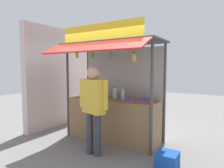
{
  "coord_description": "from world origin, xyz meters",
  "views": [
    {
      "loc": [
        2.43,
        -3.9,
        1.71
      ],
      "look_at": [
        0.0,
        0.0,
        1.34
      ],
      "focal_mm": 31.5,
      "sensor_mm": 36.0,
      "label": 1
    }
  ],
  "objects_px": {
    "banana_bunch_inner_right": "(93,56)",
    "water_bottle_left": "(83,90)",
    "banana_bunch_rightmost": "(111,57)",
    "water_bottle_mid_left": "(123,95)",
    "banana_bunch_inner_left": "(77,55)",
    "water_bottle_center": "(115,93)",
    "magazine_stack_rear_center": "(93,97)",
    "magazine_stack_far_left": "(146,100)",
    "water_bottle_back_left": "(100,93)",
    "banana_bunch_leftmost": "(134,57)",
    "vendor_person": "(93,102)",
    "plastic_crate": "(167,159)",
    "magazine_stack_right": "(130,100)"
  },
  "relations": [
    {
      "from": "banana_bunch_rightmost",
      "to": "banana_bunch_inner_right",
      "type": "bearing_deg",
      "value": 179.92
    },
    {
      "from": "magazine_stack_far_left",
      "to": "vendor_person",
      "type": "distance_m",
      "value": 1.16
    },
    {
      "from": "banana_bunch_inner_right",
      "to": "vendor_person",
      "type": "xyz_separation_m",
      "value": [
        0.36,
        -0.45,
        -0.93
      ]
    },
    {
      "from": "water_bottle_left",
      "to": "magazine_stack_rear_center",
      "type": "xyz_separation_m",
      "value": [
        0.64,
        -0.39,
        -0.09
      ]
    },
    {
      "from": "water_bottle_left",
      "to": "banana_bunch_leftmost",
      "type": "distance_m",
      "value": 2.07
    },
    {
      "from": "water_bottle_mid_left",
      "to": "banana_bunch_rightmost",
      "type": "distance_m",
      "value": 0.95
    },
    {
      "from": "banana_bunch_inner_right",
      "to": "water_bottle_mid_left",
      "type": "bearing_deg",
      "value": 39.75
    },
    {
      "from": "banana_bunch_inner_right",
      "to": "banana_bunch_leftmost",
      "type": "xyz_separation_m",
      "value": [
        1.01,
        0.0,
        -0.07
      ]
    },
    {
      "from": "water_bottle_back_left",
      "to": "magazine_stack_right",
      "type": "relative_size",
      "value": 0.81
    },
    {
      "from": "water_bottle_back_left",
      "to": "water_bottle_center",
      "type": "xyz_separation_m",
      "value": [
        0.41,
        0.02,
        0.03
      ]
    },
    {
      "from": "banana_bunch_inner_left",
      "to": "magazine_stack_far_left",
      "type": "bearing_deg",
      "value": 16.24
    },
    {
      "from": "water_bottle_back_left",
      "to": "banana_bunch_inner_left",
      "type": "relative_size",
      "value": 1.06
    },
    {
      "from": "banana_bunch_rightmost",
      "to": "vendor_person",
      "type": "relative_size",
      "value": 0.17
    },
    {
      "from": "water_bottle_mid_left",
      "to": "banana_bunch_inner_left",
      "type": "relative_size",
      "value": 1.12
    },
    {
      "from": "banana_bunch_rightmost",
      "to": "banana_bunch_inner_left",
      "type": "bearing_deg",
      "value": -179.9
    },
    {
      "from": "water_bottle_center",
      "to": "magazine_stack_rear_center",
      "type": "relative_size",
      "value": 0.97
    },
    {
      "from": "water_bottle_mid_left",
      "to": "water_bottle_center",
      "type": "xyz_separation_m",
      "value": [
        -0.25,
        0.06,
        0.02
      ]
    },
    {
      "from": "water_bottle_left",
      "to": "banana_bunch_inner_left",
      "type": "relative_size",
      "value": 1.24
    },
    {
      "from": "water_bottle_left",
      "to": "banana_bunch_leftmost",
      "type": "relative_size",
      "value": 0.82
    },
    {
      "from": "magazine_stack_rear_center",
      "to": "magazine_stack_far_left",
      "type": "bearing_deg",
      "value": 9.96
    },
    {
      "from": "banana_bunch_inner_left",
      "to": "banana_bunch_rightmost",
      "type": "height_order",
      "value": "same"
    },
    {
      "from": "water_bottle_back_left",
      "to": "magazine_stack_right",
      "type": "bearing_deg",
      "value": -10.23
    },
    {
      "from": "water_bottle_center",
      "to": "banana_bunch_leftmost",
      "type": "bearing_deg",
      "value": -33.85
    },
    {
      "from": "magazine_stack_right",
      "to": "magazine_stack_far_left",
      "type": "relative_size",
      "value": 0.9
    },
    {
      "from": "water_bottle_mid_left",
      "to": "magazine_stack_rear_center",
      "type": "height_order",
      "value": "water_bottle_mid_left"
    },
    {
      "from": "vendor_person",
      "to": "banana_bunch_rightmost",
      "type": "bearing_deg",
      "value": -89.68
    },
    {
      "from": "water_bottle_center",
      "to": "plastic_crate",
      "type": "xyz_separation_m",
      "value": [
        1.47,
        -0.65,
        -1.0
      ]
    },
    {
      "from": "water_bottle_back_left",
      "to": "water_bottle_center",
      "type": "distance_m",
      "value": 0.41
    },
    {
      "from": "water_bottle_center",
      "to": "banana_bunch_inner_left",
      "type": "bearing_deg",
      "value": -145.9
    },
    {
      "from": "banana_bunch_inner_left",
      "to": "vendor_person",
      "type": "bearing_deg",
      "value": -29.03
    },
    {
      "from": "water_bottle_left",
      "to": "banana_bunch_inner_right",
      "type": "bearing_deg",
      "value": -37.39
    },
    {
      "from": "vendor_person",
      "to": "water_bottle_back_left",
      "type": "bearing_deg",
      "value": -47.04
    },
    {
      "from": "magazine_stack_rear_center",
      "to": "banana_bunch_rightmost",
      "type": "height_order",
      "value": "banana_bunch_rightmost"
    },
    {
      "from": "banana_bunch_inner_left",
      "to": "banana_bunch_leftmost",
      "type": "distance_m",
      "value": 1.46
    },
    {
      "from": "banana_bunch_inner_right",
      "to": "water_bottle_left",
      "type": "bearing_deg",
      "value": 142.61
    },
    {
      "from": "water_bottle_mid_left",
      "to": "banana_bunch_inner_right",
      "type": "height_order",
      "value": "banana_bunch_inner_right"
    },
    {
      "from": "water_bottle_mid_left",
      "to": "plastic_crate",
      "type": "bearing_deg",
      "value": -25.98
    },
    {
      "from": "water_bottle_left",
      "to": "banana_bunch_inner_right",
      "type": "height_order",
      "value": "banana_bunch_inner_right"
    },
    {
      "from": "water_bottle_back_left",
      "to": "banana_bunch_leftmost",
      "type": "relative_size",
      "value": 0.7
    },
    {
      "from": "water_bottle_center",
      "to": "banana_bunch_leftmost",
      "type": "relative_size",
      "value": 0.87
    },
    {
      "from": "magazine_stack_rear_center",
      "to": "magazine_stack_far_left",
      "type": "relative_size",
      "value": 0.95
    },
    {
      "from": "magazine_stack_rear_center",
      "to": "vendor_person",
      "type": "distance_m",
      "value": 0.86
    },
    {
      "from": "banana_bunch_inner_right",
      "to": "magazine_stack_right",
      "type": "bearing_deg",
      "value": 22.02
    },
    {
      "from": "magazine_stack_rear_center",
      "to": "banana_bunch_inner_left",
      "type": "height_order",
      "value": "banana_bunch_inner_left"
    },
    {
      "from": "water_bottle_center",
      "to": "banana_bunch_inner_right",
      "type": "distance_m",
      "value": 1.03
    },
    {
      "from": "banana_bunch_inner_right",
      "to": "banana_bunch_leftmost",
      "type": "relative_size",
      "value": 0.75
    },
    {
      "from": "banana_bunch_rightmost",
      "to": "vendor_person",
      "type": "bearing_deg",
      "value": -104.4
    },
    {
      "from": "water_bottle_left",
      "to": "magazine_stack_right",
      "type": "xyz_separation_m",
      "value": [
        1.56,
        -0.31,
        -0.1
      ]
    },
    {
      "from": "banana_bunch_rightmost",
      "to": "water_bottle_back_left",
      "type": "bearing_deg",
      "value": 142.53
    },
    {
      "from": "banana_bunch_inner_left",
      "to": "banana_bunch_leftmost",
      "type": "relative_size",
      "value": 0.66
    }
  ]
}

